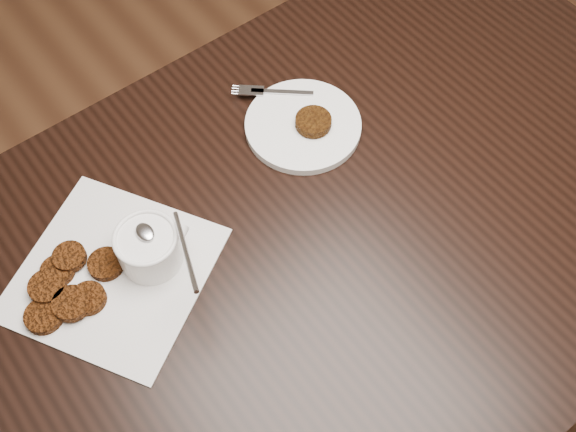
{
  "coord_description": "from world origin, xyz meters",
  "views": [
    {
      "loc": [
        -0.47,
        -0.34,
        1.74
      ],
      "look_at": [
        -0.13,
        0.11,
        0.8
      ],
      "focal_mm": 41.99,
      "sensor_mm": 36.0,
      "label": 1
    }
  ],
  "objects": [
    {
      "name": "sauce_ramekin",
      "position": [
        -0.34,
        0.2,
        0.82
      ],
      "size": [
        0.15,
        0.15,
        0.14
      ],
      "primitive_type": null,
      "rotation": [
        0.0,
        0.0,
        -0.08
      ],
      "color": "white",
      "rests_on": "napkin"
    },
    {
      "name": "patty_cluster",
      "position": [
        -0.47,
        0.23,
        0.76
      ],
      "size": [
        0.22,
        0.22,
        0.02
      ],
      "primitive_type": null,
      "rotation": [
        0.0,
        0.0,
        -0.06
      ],
      "color": "#672D0D",
      "rests_on": "napkin"
    },
    {
      "name": "plate_with_patty",
      "position": [
        0.03,
        0.26,
        0.77
      ],
      "size": [
        0.3,
        0.3,
        0.03
      ],
      "primitive_type": null,
      "rotation": [
        0.0,
        0.0,
        -0.72
      ],
      "color": "white",
      "rests_on": "table"
    },
    {
      "name": "napkin",
      "position": [
        -0.4,
        0.22,
        0.75
      ],
      "size": [
        0.4,
        0.4,
        0.0
      ],
      "primitive_type": "cube",
      "rotation": [
        0.0,
        0.0,
        0.53
      ],
      "color": "white",
      "rests_on": "table"
    },
    {
      "name": "table",
      "position": [
        -0.05,
        0.08,
        0.38
      ],
      "size": [
        1.49,
        0.96,
        0.75
      ],
      "primitive_type": "cube",
      "color": "black",
      "rests_on": "floor"
    },
    {
      "name": "floor",
      "position": [
        0.0,
        0.0,
        0.0
      ],
      "size": [
        4.0,
        4.0,
        0.0
      ],
      "primitive_type": "plane",
      "color": "brown",
      "rests_on": "ground"
    }
  ]
}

